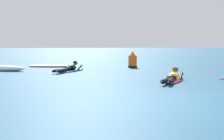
# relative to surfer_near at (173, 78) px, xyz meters

# --- Properties ---
(ground_plane) EXTENTS (120.00, 120.00, 0.00)m
(ground_plane) POSITION_rel_surfer_near_xyz_m (-1.12, 6.69, -0.14)
(ground_plane) COLOR navy
(surfer_near) EXTENTS (1.58, 2.26, 0.54)m
(surfer_near) POSITION_rel_surfer_near_xyz_m (0.00, 0.00, 0.00)
(surfer_near) COLOR #E54C66
(surfer_near) RESTS_ON ground
(surfer_far) EXTENTS (1.68, 2.41, 0.55)m
(surfer_far) POSITION_rel_surfer_near_xyz_m (-3.63, 4.25, -0.00)
(surfer_far) COLOR #2DB2D1
(surfer_far) RESTS_ON ground
(whitewater_mid_left) EXTENTS (2.43, 1.32, 0.30)m
(whitewater_mid_left) POSITION_rel_surfer_near_xyz_m (-6.93, 5.05, -0.00)
(whitewater_mid_left) COLOR white
(whitewater_mid_left) RESTS_ON ground
(whitewater_mid_right) EXTENTS (2.63, 1.37, 0.14)m
(whitewater_mid_right) POSITION_rel_surfer_near_xyz_m (-4.77, 7.22, -0.07)
(whitewater_mid_right) COLOR white
(whitewater_mid_right) RESTS_ON ground
(channel_marker_buoy) EXTENTS (0.50, 0.50, 0.93)m
(channel_marker_buoy) POSITION_rel_surfer_near_xyz_m (-0.14, 5.97, 0.22)
(channel_marker_buoy) COLOR #EA5B0F
(channel_marker_buoy) RESTS_ON ground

